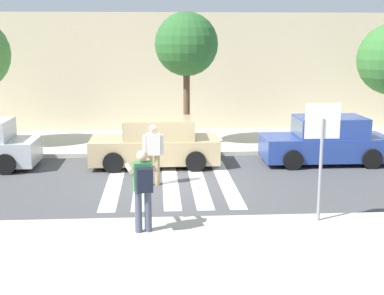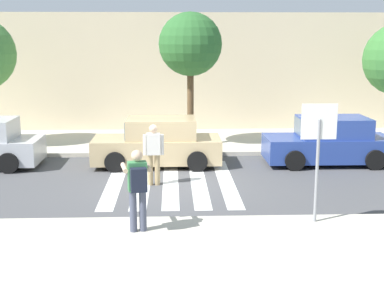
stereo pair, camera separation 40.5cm
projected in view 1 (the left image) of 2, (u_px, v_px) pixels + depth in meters
The scene contains 15 objects.
ground_plane at pixel (170, 184), 15.15m from camera, with size 120.00×120.00×0.00m, color #4C4C4F.
sidewalk_near at pixel (180, 279), 9.08m from camera, with size 60.00×6.00×0.14m, color beige.
sidewalk_far at pixel (166, 141), 21.00m from camera, with size 60.00×4.80×0.14m, color beige.
building_facade_far at pixel (164, 71), 24.80m from camera, with size 56.00×4.00×5.12m, color beige.
crosswalk_stripe_0 at pixel (114, 183), 15.25m from camera, with size 0.44×5.20×0.01m, color silver.
crosswalk_stripe_1 at pixel (142, 183), 15.30m from camera, with size 0.44×5.20×0.01m, color silver.
crosswalk_stripe_2 at pixel (170, 182), 15.35m from camera, with size 0.44×5.20×0.01m, color silver.
crosswalk_stripe_3 at pixel (198, 182), 15.40m from camera, with size 0.44×5.20×0.01m, color silver.
crosswalk_stripe_4 at pixel (226, 181), 15.45m from camera, with size 0.44×5.20×0.01m, color silver.
stop_sign at pixel (322, 136), 11.41m from camera, with size 0.76×0.08×2.59m.
photographer_with_backpack at pixel (143, 184), 10.85m from camera, with size 0.68×0.91×1.72m.
pedestrian_crossing at pixel (153, 151), 14.87m from camera, with size 0.58×0.26×1.72m.
parked_car_tan at pixel (156, 144), 17.23m from camera, with size 4.10×1.92×1.55m.
parked_car_blue at pixel (326, 141), 17.59m from camera, with size 4.10×1.92×1.55m.
street_tree_center at pixel (186, 45), 19.10m from camera, with size 2.28×2.28×4.85m.
Camera 1 is at (-0.35, -14.64, 4.10)m, focal length 50.00 mm.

